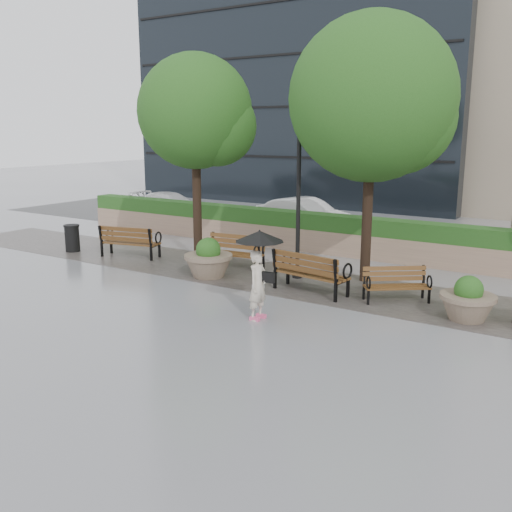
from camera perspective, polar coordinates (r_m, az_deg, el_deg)
The scene contains 17 objects.
ground at distance 13.75m, azimuth -2.10°, elevation -5.32°, with size 100.00×100.00×0.00m, color gray.
cobble_strip at distance 16.20m, azimuth 3.96°, elevation -2.54°, with size 28.00×3.20×0.01m, color #383330.
hedge_wall at distance 19.57m, azimuth 9.65°, elevation 1.94°, with size 24.00×0.80×1.35m.
asphalt_street at distance 23.37m, azimuth 13.46°, elevation 1.84°, with size 40.00×7.00×0.00m, color black.
bench_0 at distance 19.59m, azimuth -12.45°, elevation 0.79°, with size 2.10×1.22×1.06m.
bench_1 at distance 17.63m, azimuth -2.27°, elevation -0.27°, with size 1.97×0.98×1.02m.
bench_2 at distance 15.02m, azimuth 5.45°, elevation -2.51°, with size 2.14×1.10×1.10m.
bench_3 at distance 14.66m, azimuth 13.83°, elevation -3.49°, with size 1.66×1.46×0.86m.
planter_left at distance 16.58m, azimuth -4.77°, elevation -0.58°, with size 1.40×1.40×1.17m.
planter_right at distance 13.70m, azimuth 20.41°, elevation -4.42°, with size 1.23×1.23×1.03m.
trash_bin at distance 21.02m, azimuth -17.90°, elevation 1.64°, with size 0.54×0.54×0.90m, color black.
lamppost at distance 16.19m, azimuth 4.24°, elevation 4.69°, with size 0.28×0.28×4.52m.
tree_0 at distance 18.28m, azimuth -5.57°, elevation 13.80°, with size 3.62×3.56×6.53m.
tree_1 at distance 16.00m, azimuth 12.15°, elevation 14.70°, with size 4.45×4.45×7.24m.
car_left at distance 28.21m, azimuth -8.54°, elevation 5.07°, with size 1.67×4.11×1.19m, color silver.
car_right at distance 23.62m, azimuth 4.94°, elevation 4.01°, with size 1.52×4.35×1.43m, color silver.
pedestrian at distance 12.71m, azimuth 0.28°, elevation -1.02°, with size 1.10×1.10×2.02m.
Camera 1 is at (7.48, -10.73, 4.23)m, focal length 40.00 mm.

